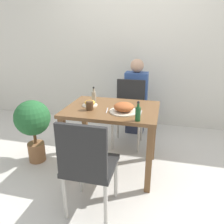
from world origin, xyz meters
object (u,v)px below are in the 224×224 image
Objects in this scene: sauce_bottle at (138,113)px; potted_plant_left at (33,122)px; food_plate at (124,108)px; side_plate at (90,103)px; chair_near at (87,164)px; condiment_bottle at (94,96)px; drink_cup at (90,106)px; chair_far at (129,109)px; person_figure at (136,97)px.

sauce_bottle reaches higher than potted_plant_left.
potted_plant_left is at bearing 178.29° from food_plate.
potted_plant_left is at bearing -173.67° from side_plate.
chair_near is 4.77× the size of condiment_bottle.
drink_cup is 0.80m from potted_plant_left.
food_plate reaches higher than potted_plant_left.
potted_plant_left is (-0.71, -0.20, -0.31)m from condiment_bottle.
chair_far is 4.77× the size of condiment_bottle.
person_figure reaches higher than potted_plant_left.
chair_near is at bearing -35.63° from potted_plant_left.
side_plate reaches higher than potted_plant_left.
condiment_bottle is 0.24× the size of potted_plant_left.
person_figure reaches higher than drink_cup.
chair_far is 0.78× the size of person_figure.
condiment_bottle reaches higher than side_plate.
food_plate is at bearing -15.31° from side_plate.
food_plate is 1.73× the size of side_plate.
chair_near is 0.72m from food_plate.
condiment_bottle is at bearing -75.59° from chair_near.
person_figure is (0.37, 1.07, -0.21)m from side_plate.
chair_near is 0.78× the size of person_figure.
chair_near reaches higher than potted_plant_left.
potted_plant_left is at bearing 175.89° from drink_cup.
drink_cup is at bearing -73.14° from chair_near.
person_figure is at bearing 47.00° from potted_plant_left.
side_plate is at bearing 164.69° from food_plate.
sauce_bottle is at bearing -10.45° from potted_plant_left.
sauce_bottle is 0.16× the size of person_figure.
condiment_bottle is at bearing -111.02° from person_figure.
chair_near is 0.95m from condiment_bottle.
side_plate is 1.15m from person_figure.
condiment_bottle is at bearing 149.59° from food_plate.
food_plate is 1.21m from person_figure.
side_plate is at bearing 6.33° from potted_plant_left.
food_plate is at bearing -84.77° from chair_far.
chair_near is 1.15m from potted_plant_left.
person_figure reaches higher than chair_far.
side_plate is 0.75m from potted_plant_left.
food_plate is at bearing -88.45° from person_figure.
drink_cup is at bearing -176.76° from food_plate.
drink_cup is at bearing 161.09° from sauce_bottle.
condiment_bottle reaches higher than chair_near.
potted_plant_left is 0.68× the size of person_figure.
chair_near is 0.64m from sauce_bottle.
sauce_bottle reaches higher than side_plate.
person_figure is at bearing 70.85° from side_plate.
drink_cup is at bearing -81.72° from condiment_bottle.
chair_near is at bearing -72.83° from side_plate.
person_figure reaches higher than food_plate.
side_plate is (-0.23, 0.75, 0.27)m from chair_near.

